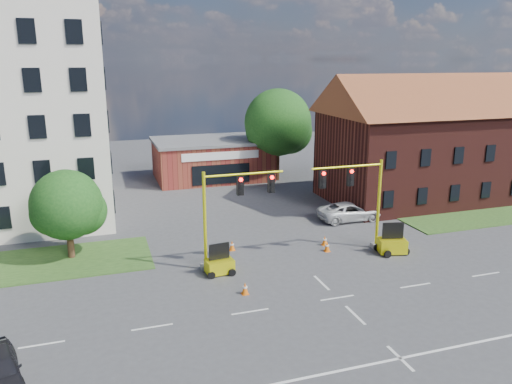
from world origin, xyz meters
TOP-DOWN VIEW (x-y plane):
  - ground at (0.00, 0.00)m, footprint 120.00×120.00m
  - grass_verge_ne at (18.00, 9.00)m, footprint 14.00×4.00m
  - lane_markings at (0.00, -3.00)m, footprint 60.00×36.00m
  - brick_shop at (0.00, 29.98)m, footprint 12.40×8.40m
  - townhouse_row at (18.00, 16.00)m, footprint 21.00×11.00m
  - tree_large at (6.86, 27.08)m, footprint 7.41×7.06m
  - tree_nw_front at (-13.77, 10.58)m, footprint 4.75×4.53m
  - signal_mast_west at (-4.36, 6.00)m, footprint 5.30×0.60m
  - signal_mast_east at (4.36, 6.00)m, footprint 5.30×0.60m
  - trailer_west at (-5.36, 5.10)m, footprint 1.74×1.26m
  - trailer_east at (6.46, 4.77)m, footprint 2.05×1.62m
  - cone_a at (-4.67, 2.00)m, footprint 0.40×0.40m
  - cone_b at (-3.62, 8.59)m, footprint 0.40×0.40m
  - cone_c at (2.47, 6.40)m, footprint 0.40×0.40m
  - cone_d at (2.82, 7.51)m, footprint 0.40×0.40m
  - pickup_white at (7.24, 12.08)m, footprint 5.22×2.46m

SIDE VIEW (x-z plane):
  - ground at x=0.00m, z-range 0.00..0.00m
  - lane_markings at x=0.00m, z-range 0.00..0.01m
  - grass_verge_ne at x=18.00m, z-range 0.00..0.08m
  - cone_a at x=-4.67m, z-range -0.01..0.69m
  - cone_b at x=-3.62m, z-range -0.01..0.69m
  - cone_c at x=2.47m, z-range -0.01..0.69m
  - cone_d at x=2.82m, z-range -0.01..0.69m
  - trailer_west at x=-5.36m, z-range -0.35..1.51m
  - trailer_east at x=6.46m, z-range -0.39..1.67m
  - pickup_white at x=7.24m, z-range 0.00..1.44m
  - brick_shop at x=0.00m, z-range 0.01..4.31m
  - tree_nw_front at x=-13.77m, z-range 0.53..6.45m
  - signal_mast_west at x=-4.36m, z-range 0.82..7.02m
  - signal_mast_east at x=4.36m, z-range 0.82..7.02m
  - townhouse_row at x=18.00m, z-range 0.18..11.68m
  - tree_large at x=6.86m, z-range 1.08..10.81m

